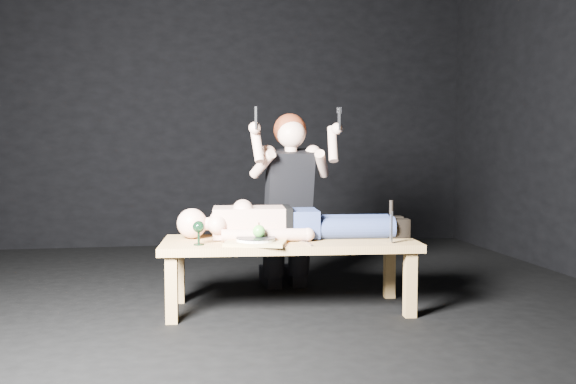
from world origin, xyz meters
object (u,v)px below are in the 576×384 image
at_px(table, 289,275).
at_px(goblet, 199,233).
at_px(lying_man, 295,219).
at_px(kneeling_woman, 287,200).
at_px(serving_tray, 256,243).
at_px(carving_knife, 391,222).

xyz_separation_m(table, goblet, (-0.57, -0.12, 0.30)).
xyz_separation_m(lying_man, goblet, (-0.62, -0.21, -0.05)).
relative_size(kneeling_woman, serving_tray, 3.71).
distance_m(serving_tray, carving_knife, 0.83).
relative_size(lying_man, kneeling_woman, 1.13).
relative_size(kneeling_woman, goblet, 9.03).
bearing_deg(table, kneeling_woman, 86.30).
height_order(table, serving_tray, serving_tray).
bearing_deg(table, lying_man, 64.33).
bearing_deg(serving_tray, kneeling_woman, 66.49).
bearing_deg(carving_knife, goblet, 178.30).
relative_size(table, kneeling_woman, 1.21).
bearing_deg(serving_tray, lying_man, 40.63).
distance_m(goblet, carving_knife, 1.17).
xyz_separation_m(lying_man, serving_tray, (-0.28, -0.24, -0.11)).
bearing_deg(carving_knife, kneeling_woman, 126.65).
bearing_deg(lying_man, table, -115.67).
distance_m(kneeling_woman, carving_knife, 0.96).
bearing_deg(serving_tray, goblet, 175.03).
relative_size(lying_man, carving_knife, 5.65).
bearing_deg(goblet, serving_tray, -4.97).
bearing_deg(kneeling_woman, carving_knife, -60.72).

